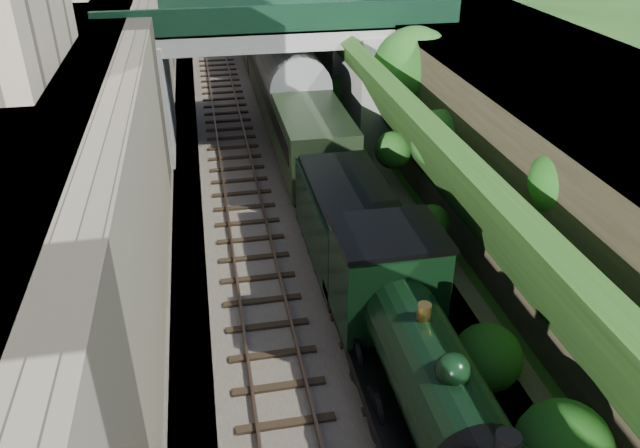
# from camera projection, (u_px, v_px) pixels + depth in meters

# --- Properties ---
(trackbed) EXTENTS (10.00, 90.00, 0.20)m
(trackbed) POSITION_uv_depth(u_px,v_px,m) (281.00, 170.00, 29.04)
(trackbed) COLOR #473F38
(trackbed) RESTS_ON ground
(retaining_wall) EXTENTS (1.00, 90.00, 7.00)m
(retaining_wall) POSITION_uv_depth(u_px,v_px,m) (150.00, 107.00, 26.46)
(retaining_wall) COLOR #756B56
(retaining_wall) RESTS_ON ground
(street_plateau_left) EXTENTS (6.00, 90.00, 7.00)m
(street_plateau_left) POSITION_uv_depth(u_px,v_px,m) (63.00, 112.00, 25.87)
(street_plateau_left) COLOR #262628
(street_plateau_left) RESTS_ON ground
(street_plateau_right) EXTENTS (8.00, 90.00, 6.25)m
(street_plateau_right) POSITION_uv_depth(u_px,v_px,m) (480.00, 95.00, 29.15)
(street_plateau_right) COLOR #262628
(street_plateau_right) RESTS_ON ground
(embankment_slope) EXTENTS (4.64, 90.00, 6.46)m
(embankment_slope) POSITION_uv_depth(u_px,v_px,m) (397.00, 119.00, 27.23)
(embankment_slope) COLOR #1E4714
(embankment_slope) RESTS_ON ground
(track_left) EXTENTS (2.50, 90.00, 0.20)m
(track_left) POSITION_uv_depth(u_px,v_px,m) (237.00, 170.00, 28.64)
(track_left) COLOR black
(track_left) RESTS_ON trackbed
(track_right) EXTENTS (2.50, 90.00, 0.20)m
(track_right) POSITION_uv_depth(u_px,v_px,m) (306.00, 165.00, 29.17)
(track_right) COLOR black
(track_right) RESTS_ON trackbed
(road_bridge) EXTENTS (16.00, 6.40, 7.25)m
(road_bridge) POSITION_uv_depth(u_px,v_px,m) (286.00, 61.00, 30.67)
(road_bridge) COLOR gray
(road_bridge) RESTS_ON ground
(tree) EXTENTS (3.60, 3.80, 6.60)m
(tree) POSITION_uv_depth(u_px,v_px,m) (415.00, 71.00, 27.08)
(tree) COLOR black
(tree) RESTS_ON ground
(locomotive) EXTENTS (3.10, 10.22, 3.83)m
(locomotive) POSITION_uv_depth(u_px,v_px,m) (421.00, 370.00, 14.77)
(locomotive) COLOR black
(locomotive) RESTS_ON trackbed
(tender) EXTENTS (2.70, 6.00, 3.05)m
(tender) POSITION_uv_depth(u_px,v_px,m) (349.00, 229.00, 21.20)
(tender) COLOR black
(tender) RESTS_ON trackbed
(coach_front) EXTENTS (2.90, 18.00, 3.70)m
(coach_front) POSITION_uv_depth(u_px,v_px,m) (292.00, 101.00, 31.76)
(coach_front) COLOR black
(coach_front) RESTS_ON trackbed
(coach_middle) EXTENTS (2.90, 18.00, 3.70)m
(coach_middle) POSITION_uv_depth(u_px,v_px,m) (254.00, 24.00, 47.83)
(coach_middle) COLOR black
(coach_middle) RESTS_ON trackbed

